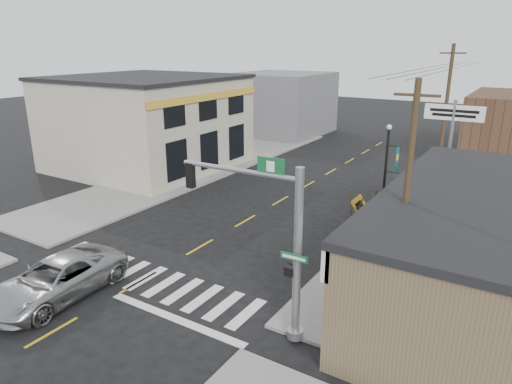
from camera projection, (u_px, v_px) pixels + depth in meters
The scene contains 19 objects.
ground at pixel (139, 282), 18.66m from camera, with size 140.00×140.00×0.00m, color black.
sidewalk_right at pixel (435, 223), 24.65m from camera, with size 6.00×38.00×0.13m, color slate.
sidewalk_left at pixel (180, 175), 33.66m from camera, with size 6.00×38.00×0.13m, color slate.
center_line at pixel (245, 221), 25.13m from camera, with size 0.12×56.00×0.01m, color gold.
crosswalk at pixel (146, 278), 18.99m from camera, with size 11.00×2.20×0.01m, color silver.
left_building at pixel (147, 124), 35.44m from camera, with size 12.00×12.00×6.80m, color #B5AE97.
bldg_distant_left at pixel (281, 103), 49.06m from camera, with size 9.00×10.00×6.40m, color slate.
suv at pixel (57, 279), 17.38m from camera, with size 2.53×5.48×1.52m, color #96979A.
traffic_signal_pole at pixel (278, 233), 14.21m from camera, with size 4.69×0.37×5.94m.
guide_sign at pixel (389, 216), 20.12m from camera, with size 1.72×0.14×3.01m.
fire_hydrant at pixel (385, 269), 18.72m from camera, with size 0.21×0.21×0.66m.
ped_crossing_sign at pixel (359, 211), 20.99m from camera, with size 1.04×0.07×2.67m.
lamp_post at pixel (387, 167), 23.61m from camera, with size 0.69×0.54×5.30m.
dance_center_sign at pixel (452, 129), 24.39m from camera, with size 3.00×0.19×6.37m.
bare_tree at pixel (370, 206), 16.14m from camera, with size 2.34×2.34×4.68m.
shrub_front at pixel (400, 281), 17.62m from camera, with size 1.18×1.18×0.88m, color #173618.
shrub_back at pixel (425, 257), 19.76m from camera, with size 0.98×0.98×0.74m, color black.
utility_pole_near at pixel (406, 199), 15.31m from camera, with size 1.42×0.21×8.17m.
utility_pole_far at pixel (445, 114), 30.38m from camera, with size 1.60×0.24×9.21m.
Camera 1 is at (12.83, -11.59, 9.29)m, focal length 32.00 mm.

